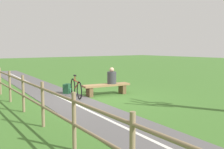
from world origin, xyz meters
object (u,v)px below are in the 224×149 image
at_px(bench, 106,87).
at_px(person_seated, 112,77).
at_px(backpack, 67,89).
at_px(bicycle, 76,88).

xyz_separation_m(bench, person_seated, (-0.25, 0.04, 0.41)).
bearing_deg(backpack, bench, 133.82).
distance_m(bicycle, backpack, 0.87).
xyz_separation_m(bicycle, backpack, (-0.05, -0.86, -0.16)).
height_order(bicycle, backpack, bicycle).
bearing_deg(bicycle, person_seated, 89.05).
bearing_deg(person_seated, bicycle, -6.32).
relative_size(person_seated, bicycle, 0.41).
relative_size(bench, backpack, 4.73).
height_order(bench, bicycle, bicycle).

